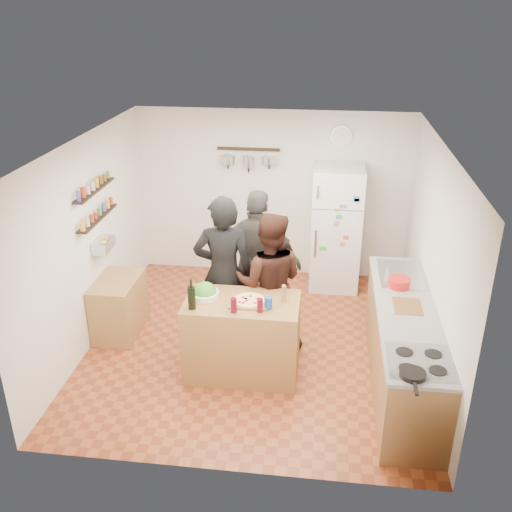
# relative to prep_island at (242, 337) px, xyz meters

# --- Properties ---
(room_shell) EXTENTS (4.20, 4.20, 4.20)m
(room_shell) POSITION_rel_prep_island_xyz_m (0.07, 0.96, 0.79)
(room_shell) COLOR brown
(room_shell) RESTS_ON ground
(prep_island) EXTENTS (1.25, 0.72, 0.91)m
(prep_island) POSITION_rel_prep_island_xyz_m (0.00, 0.00, 0.00)
(prep_island) COLOR olive
(prep_island) RESTS_ON floor
(pizza_board) EXTENTS (0.42, 0.34, 0.02)m
(pizza_board) POSITION_rel_prep_island_xyz_m (0.08, -0.02, 0.47)
(pizza_board) COLOR brown
(pizza_board) RESTS_ON prep_island
(pizza) EXTENTS (0.34, 0.34, 0.02)m
(pizza) POSITION_rel_prep_island_xyz_m (0.08, -0.02, 0.48)
(pizza) COLOR #CCB686
(pizza) RESTS_ON pizza_board
(salad_bowl) EXTENTS (0.31, 0.31, 0.06)m
(salad_bowl) POSITION_rel_prep_island_xyz_m (-0.42, 0.05, 0.49)
(salad_bowl) COLOR silver
(salad_bowl) RESTS_ON prep_island
(wine_bottle) EXTENTS (0.08, 0.08, 0.25)m
(wine_bottle) POSITION_rel_prep_island_xyz_m (-0.50, -0.22, 0.58)
(wine_bottle) COLOR black
(wine_bottle) RESTS_ON prep_island
(wine_glass_near) EXTENTS (0.07, 0.07, 0.16)m
(wine_glass_near) POSITION_rel_prep_island_xyz_m (-0.05, -0.24, 0.53)
(wine_glass_near) COLOR #500615
(wine_glass_near) RESTS_ON prep_island
(wine_glass_far) EXTENTS (0.06, 0.06, 0.15)m
(wine_glass_far) POSITION_rel_prep_island_xyz_m (0.22, -0.20, 0.53)
(wine_glass_far) COLOR #530712
(wine_glass_far) RESTS_ON prep_island
(pepper_mill) EXTENTS (0.05, 0.05, 0.16)m
(pepper_mill) POSITION_rel_prep_island_xyz_m (0.45, 0.05, 0.54)
(pepper_mill) COLOR olive
(pepper_mill) RESTS_ON prep_island
(salt_canister) EXTENTS (0.08, 0.08, 0.13)m
(salt_canister) POSITION_rel_prep_island_xyz_m (0.30, -0.12, 0.52)
(salt_canister) COLOR #1B3E96
(salt_canister) RESTS_ON prep_island
(person_left) EXTENTS (0.75, 0.54, 1.92)m
(person_left) POSITION_rel_prep_island_xyz_m (-0.30, 0.55, 0.50)
(person_left) COLOR black
(person_left) RESTS_ON floor
(person_center) EXTENTS (0.85, 0.66, 1.74)m
(person_center) POSITION_rel_prep_island_xyz_m (0.24, 0.55, 0.41)
(person_center) COLOR black
(person_center) RESTS_ON floor
(person_back) EXTENTS (1.14, 0.63, 1.84)m
(person_back) POSITION_rel_prep_island_xyz_m (0.06, 1.02, 0.47)
(person_back) COLOR #302D2B
(person_back) RESTS_ON floor
(counter_run) EXTENTS (0.63, 2.63, 0.90)m
(counter_run) POSITION_rel_prep_island_xyz_m (1.77, 0.03, -0.01)
(counter_run) COLOR #9E7042
(counter_run) RESTS_ON floor
(stove_top) EXTENTS (0.60, 0.62, 0.02)m
(stove_top) POSITION_rel_prep_island_xyz_m (1.77, -0.92, 0.46)
(stove_top) COLOR white
(stove_top) RESTS_ON counter_run
(skillet) EXTENTS (0.23, 0.23, 0.04)m
(skillet) POSITION_rel_prep_island_xyz_m (1.67, -1.16, 0.49)
(skillet) COLOR black
(skillet) RESTS_ON stove_top
(sink) EXTENTS (0.50, 0.80, 0.03)m
(sink) POSITION_rel_prep_island_xyz_m (1.77, 0.88, 0.46)
(sink) COLOR silver
(sink) RESTS_ON counter_run
(cutting_board) EXTENTS (0.30, 0.40, 0.02)m
(cutting_board) POSITION_rel_prep_island_xyz_m (1.77, 0.10, 0.46)
(cutting_board) COLOR #9D6A39
(cutting_board) RESTS_ON counter_run
(red_bowl) EXTENTS (0.25, 0.25, 0.10)m
(red_bowl) POSITION_rel_prep_island_xyz_m (1.72, 0.54, 0.52)
(red_bowl) COLOR red
(red_bowl) RESTS_ON counter_run
(fridge) EXTENTS (0.70, 0.68, 1.80)m
(fridge) POSITION_rel_prep_island_xyz_m (1.02, 2.33, 0.45)
(fridge) COLOR white
(fridge) RESTS_ON floor
(wall_clock) EXTENTS (0.30, 0.03, 0.30)m
(wall_clock) POSITION_rel_prep_island_xyz_m (1.02, 2.66, 1.69)
(wall_clock) COLOR silver
(wall_clock) RESTS_ON back_wall
(spice_shelf_lower) EXTENTS (0.12, 1.00, 0.02)m
(spice_shelf_lower) POSITION_rel_prep_island_xyz_m (-1.86, 0.78, 1.04)
(spice_shelf_lower) COLOR black
(spice_shelf_lower) RESTS_ON left_wall
(spice_shelf_upper) EXTENTS (0.12, 1.00, 0.02)m
(spice_shelf_upper) POSITION_rel_prep_island_xyz_m (-1.86, 0.78, 1.40)
(spice_shelf_upper) COLOR black
(spice_shelf_upper) RESTS_ON left_wall
(produce_basket) EXTENTS (0.18, 0.35, 0.14)m
(produce_basket) POSITION_rel_prep_island_xyz_m (-1.83, 0.78, 0.69)
(produce_basket) COLOR silver
(produce_basket) RESTS_ON left_wall
(side_table) EXTENTS (0.50, 0.80, 0.73)m
(side_table) POSITION_rel_prep_island_xyz_m (-1.67, 0.65, -0.09)
(side_table) COLOR #A88146
(side_table) RESTS_ON floor
(pot_rack) EXTENTS (0.90, 0.04, 0.04)m
(pot_rack) POSITION_rel_prep_island_xyz_m (-0.28, 2.58, 1.49)
(pot_rack) COLOR black
(pot_rack) RESTS_ON back_wall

